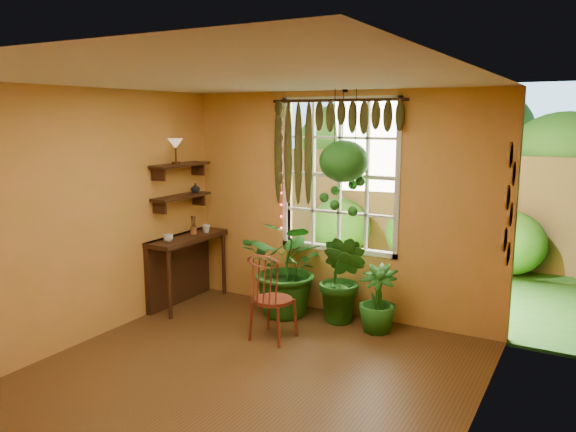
% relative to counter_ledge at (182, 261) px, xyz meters
% --- Properties ---
extents(floor, '(4.50, 4.50, 0.00)m').
position_rel_counter_ledge_xyz_m(floor, '(1.91, -1.60, -0.55)').
color(floor, '#593519').
rests_on(floor, ground).
extents(ceiling, '(4.50, 4.50, 0.00)m').
position_rel_counter_ledge_xyz_m(ceiling, '(1.91, -1.60, 2.15)').
color(ceiling, silver).
rests_on(ceiling, wall_back).
extents(wall_back, '(4.00, 0.00, 4.00)m').
position_rel_counter_ledge_xyz_m(wall_back, '(1.91, 0.65, 0.80)').
color(wall_back, '#E08E4C').
rests_on(wall_back, floor).
extents(wall_left, '(0.00, 4.50, 4.50)m').
position_rel_counter_ledge_xyz_m(wall_left, '(-0.09, -1.60, 0.80)').
color(wall_left, '#E08E4C').
rests_on(wall_left, floor).
extents(wall_right, '(0.00, 4.50, 4.50)m').
position_rel_counter_ledge_xyz_m(wall_right, '(3.91, -1.60, 0.80)').
color(wall_right, '#E08E4C').
rests_on(wall_right, floor).
extents(window, '(1.52, 0.10, 1.86)m').
position_rel_counter_ledge_xyz_m(window, '(1.91, 0.68, 1.15)').
color(window, silver).
rests_on(window, wall_back).
extents(valance_vine, '(1.70, 0.12, 1.10)m').
position_rel_counter_ledge_xyz_m(valance_vine, '(1.82, 0.56, 1.73)').
color(valance_vine, '#361D0E').
rests_on(valance_vine, window).
extents(string_lights, '(0.03, 0.03, 1.54)m').
position_rel_counter_ledge_xyz_m(string_lights, '(1.15, 0.59, 1.20)').
color(string_lights, '#FF2633').
rests_on(string_lights, window).
extents(wall_plates, '(0.04, 0.32, 1.10)m').
position_rel_counter_ledge_xyz_m(wall_plates, '(3.89, 0.19, 1.00)').
color(wall_plates, '#FEEBD0').
rests_on(wall_plates, wall_right).
extents(counter_ledge, '(0.40, 1.20, 0.90)m').
position_rel_counter_ledge_xyz_m(counter_ledge, '(0.00, 0.00, 0.00)').
color(counter_ledge, '#361D0E').
rests_on(counter_ledge, floor).
extents(shelf_lower, '(0.25, 0.90, 0.04)m').
position_rel_counter_ledge_xyz_m(shelf_lower, '(0.03, 0.00, 0.85)').
color(shelf_lower, '#361D0E').
rests_on(shelf_lower, wall_left).
extents(shelf_upper, '(0.25, 0.90, 0.04)m').
position_rel_counter_ledge_xyz_m(shelf_upper, '(0.03, 0.00, 1.25)').
color(shelf_upper, '#361D0E').
rests_on(shelf_upper, wall_left).
extents(backyard, '(14.00, 10.00, 12.00)m').
position_rel_counter_ledge_xyz_m(backyard, '(2.15, 5.27, 0.73)').
color(backyard, '#205217').
rests_on(backyard, ground).
extents(windsor_chair, '(0.43, 0.46, 1.12)m').
position_rel_counter_ledge_xyz_m(windsor_chair, '(1.65, -0.50, -0.23)').
color(windsor_chair, maroon).
rests_on(windsor_chair, floor).
extents(potted_plant_left, '(1.13, 0.99, 1.21)m').
position_rel_counter_ledge_xyz_m(potted_plant_left, '(1.45, 0.26, 0.05)').
color(potted_plant_left, '#144412').
rests_on(potted_plant_left, floor).
extents(potted_plant_mid, '(0.70, 0.63, 1.07)m').
position_rel_counter_ledge_xyz_m(potted_plant_mid, '(2.12, 0.33, -0.02)').
color(potted_plant_mid, '#144412').
rests_on(potted_plant_mid, floor).
extents(potted_plant_right, '(0.45, 0.45, 0.77)m').
position_rel_counter_ledge_xyz_m(potted_plant_right, '(2.57, 0.28, -0.17)').
color(potted_plant_right, '#144412').
rests_on(potted_plant_right, floor).
extents(hanging_basket, '(0.57, 0.57, 1.44)m').
position_rel_counter_ledge_xyz_m(hanging_basket, '(2.06, 0.44, 1.29)').
color(hanging_basket, black).
rests_on(hanging_basket, ceiling).
extents(cup_a, '(0.12, 0.12, 0.09)m').
position_rel_counter_ledge_xyz_m(cup_a, '(0.13, -0.38, 0.39)').
color(cup_a, silver).
rests_on(cup_a, counter_ledge).
extents(cup_b, '(0.13, 0.13, 0.10)m').
position_rel_counter_ledge_xyz_m(cup_b, '(0.19, 0.28, 0.40)').
color(cup_b, beige).
rests_on(cup_b, counter_ledge).
extents(brush_jar, '(0.08, 0.08, 0.30)m').
position_rel_counter_ledge_xyz_m(brush_jar, '(0.11, 0.13, 0.47)').
color(brush_jar, brown).
rests_on(brush_jar, counter_ledge).
extents(shelf_vase, '(0.13, 0.13, 0.12)m').
position_rel_counter_ledge_xyz_m(shelf_vase, '(0.04, 0.28, 0.93)').
color(shelf_vase, '#B2AD99').
rests_on(shelf_vase, shelf_lower).
extents(tiffany_lamp, '(0.19, 0.19, 0.31)m').
position_rel_counter_ledge_xyz_m(tiffany_lamp, '(0.05, -0.10, 1.50)').
color(tiffany_lamp, '#543418').
rests_on(tiffany_lamp, shelf_upper).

